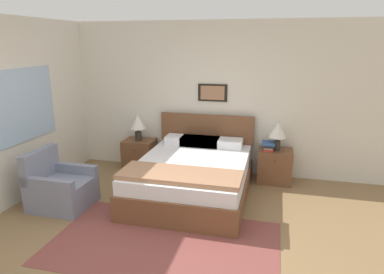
{
  "coord_description": "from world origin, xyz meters",
  "views": [
    {
      "loc": [
        1.29,
        -3.04,
        2.24
      ],
      "look_at": [
        0.16,
        1.49,
        0.95
      ],
      "focal_mm": 32.0,
      "sensor_mm": 36.0,
      "label": 1
    }
  ],
  "objects": [
    {
      "name": "bed",
      "position": [
        0.14,
        1.63,
        0.31
      ],
      "size": [
        1.63,
        2.11,
        1.04
      ],
      "color": "brown",
      "rests_on": "ground_plane"
    },
    {
      "name": "nightstand_by_door",
      "position": [
        1.33,
        2.44,
        0.28
      ],
      "size": [
        0.54,
        0.46,
        0.56
      ],
      "color": "brown",
      "rests_on": "ground_plane"
    },
    {
      "name": "wall_back",
      "position": [
        0.0,
        2.73,
        1.3
      ],
      "size": [
        6.88,
        0.09,
        2.6
      ],
      "color": "silver",
      "rests_on": "ground_plane"
    },
    {
      "name": "table_lamp_near_window",
      "position": [
        -1.05,
        2.42,
        0.87
      ],
      "size": [
        0.28,
        0.28,
        0.46
      ],
      "color": "#2D2823",
      "rests_on": "nightstand_near_window"
    },
    {
      "name": "table_lamp_by_door",
      "position": [
        1.34,
        2.42,
        0.87
      ],
      "size": [
        0.28,
        0.28,
        0.46
      ],
      "color": "#2D2823",
      "rests_on": "nightstand_by_door"
    },
    {
      "name": "book_thick_bottom",
      "position": [
        1.21,
        2.39,
        0.57
      ],
      "size": [
        0.16,
        0.24,
        0.03
      ],
      "rotation": [
        0.0,
        0.0,
        0.03
      ],
      "color": "#B7332D",
      "rests_on": "nightstand_by_door"
    },
    {
      "name": "ground_plane",
      "position": [
        0.0,
        0.0,
        0.0
      ],
      "size": [
        16.0,
        16.0,
        0.0
      ],
      "primitive_type": "plane",
      "color": "olive"
    },
    {
      "name": "book_slim_near_top",
      "position": [
        1.21,
        2.39,
        0.67
      ],
      "size": [
        0.21,
        0.24,
        0.04
      ],
      "rotation": [
        0.0,
        0.0,
        0.02
      ],
      "color": "#335693",
      "rests_on": "book_novel_upper"
    },
    {
      "name": "armchair",
      "position": [
        -1.58,
        0.8,
        0.27
      ],
      "size": [
        0.77,
        0.7,
        0.8
      ],
      "rotation": [
        0.0,
        0.0,
        -1.58
      ],
      "color": "gray",
      "rests_on": "ground_plane"
    },
    {
      "name": "wall_left",
      "position": [
        -2.27,
        1.34,
        1.3
      ],
      "size": [
        0.08,
        5.1,
        2.6
      ],
      "color": "silver",
      "rests_on": "ground_plane"
    },
    {
      "name": "book_hardcover_middle",
      "position": [
        1.21,
        2.39,
        0.6
      ],
      "size": [
        0.14,
        0.21,
        0.03
      ],
      "rotation": [
        0.0,
        0.0,
        0.01
      ],
      "color": "beige",
      "rests_on": "book_thick_bottom"
    },
    {
      "name": "area_rug_main",
      "position": [
        0.14,
        0.27,
        0.0
      ],
      "size": [
        2.61,
        1.54,
        0.01
      ],
      "color": "brown",
      "rests_on": "ground_plane"
    },
    {
      "name": "book_novel_upper",
      "position": [
        1.21,
        2.39,
        0.64
      ],
      "size": [
        0.2,
        0.27,
        0.04
      ],
      "rotation": [
        0.0,
        0.0,
        0.04
      ],
      "color": "#232328",
      "rests_on": "book_hardcover_middle"
    },
    {
      "name": "nightstand_near_window",
      "position": [
        -1.05,
        2.44,
        0.28
      ],
      "size": [
        0.54,
        0.46,
        0.56
      ],
      "color": "brown",
      "rests_on": "ground_plane"
    }
  ]
}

